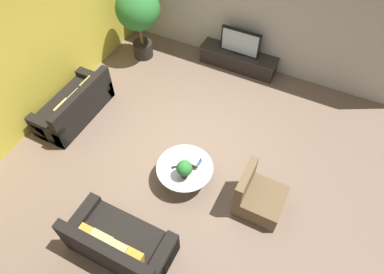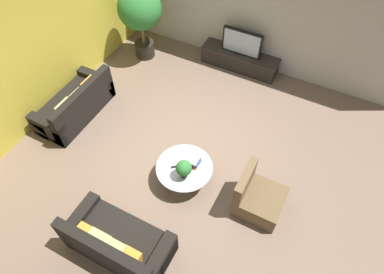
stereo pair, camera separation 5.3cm
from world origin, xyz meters
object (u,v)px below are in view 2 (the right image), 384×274
object	(u,v)px
armchair_wicker	(257,198)
couch_near_entry	(118,243)
television	(242,43)
coffee_table	(184,171)
potted_plant_tabletop	(184,168)
couch_by_wall	(76,105)
media_console	(240,60)
potted_palm_tall	(140,12)

from	to	relation	value
armchair_wicker	couch_near_entry	bearing A→B (deg)	136.58
television	coffee_table	world-z (taller)	television
coffee_table	potted_plant_tabletop	distance (m)	0.39
coffee_table	couch_by_wall	world-z (taller)	couch_by_wall
television	couch_near_entry	xyz separation A→B (m)	(0.04, -5.22, -0.44)
television	coffee_table	size ratio (longest dim) A/B	0.92
armchair_wicker	potted_plant_tabletop	xyz separation A→B (m)	(-1.32, -0.25, 0.36)
media_console	television	distance (m)	0.51
media_console	television	bearing A→B (deg)	-90.00
couch_near_entry	armchair_wicker	xyz separation A→B (m)	(1.70, 1.80, -0.02)
media_console	armchair_wicker	xyz separation A→B (m)	(1.74, -3.42, 0.05)
armchair_wicker	potted_plant_tabletop	bearing A→B (deg)	100.94
couch_by_wall	potted_plant_tabletop	xyz separation A→B (m)	(2.96, -0.56, 0.34)
media_console	couch_near_entry	xyz separation A→B (m)	(0.04, -5.22, 0.07)
television	potted_palm_tall	xyz separation A→B (m)	(-2.34, -0.67, 0.49)
media_console	coffee_table	world-z (taller)	media_console
armchair_wicker	media_console	bearing A→B (deg)	26.92
media_console	television	world-z (taller)	television
coffee_table	couch_near_entry	distance (m)	1.73
television	couch_by_wall	size ratio (longest dim) A/B	0.54
couch_by_wall	potted_palm_tall	size ratio (longest dim) A/B	0.99
coffee_table	potted_palm_tall	world-z (taller)	potted_palm_tall
media_console	potted_palm_tall	xyz separation A→B (m)	(-2.34, -0.67, 1.00)
couch_near_entry	potted_plant_tabletop	bearing A→B (deg)	-104.00
coffee_table	potted_palm_tall	size ratio (longest dim) A/B	0.58
media_console	television	size ratio (longest dim) A/B	1.99
couch_by_wall	potted_palm_tall	bearing A→B (deg)	175.14
couch_near_entry	potted_palm_tall	size ratio (longest dim) A/B	0.94
couch_by_wall	armchair_wicker	distance (m)	4.29
media_console	potted_palm_tall	bearing A→B (deg)	-164.03
couch_near_entry	potted_palm_tall	bearing A→B (deg)	-62.46
potted_plant_tabletop	coffee_table	bearing A→B (deg)	116.86
television	armchair_wicker	bearing A→B (deg)	-63.07
potted_palm_tall	potted_plant_tabletop	size ratio (longest dim) A/B	4.71
television	potted_palm_tall	bearing A→B (deg)	-164.07
coffee_table	couch_near_entry	xyz separation A→B (m)	(-0.30, -1.70, 0.00)
couch_near_entry	armchair_wicker	world-z (taller)	armchair_wicker
couch_near_entry	potted_plant_tabletop	xyz separation A→B (m)	(0.38, 1.54, 0.34)
coffee_table	armchair_wicker	size ratio (longest dim) A/B	1.22
armchair_wicker	potted_palm_tall	bearing A→B (deg)	55.95
coffee_table	potted_plant_tabletop	world-z (taller)	potted_plant_tabletop
coffee_table	couch_near_entry	bearing A→B (deg)	-100.13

